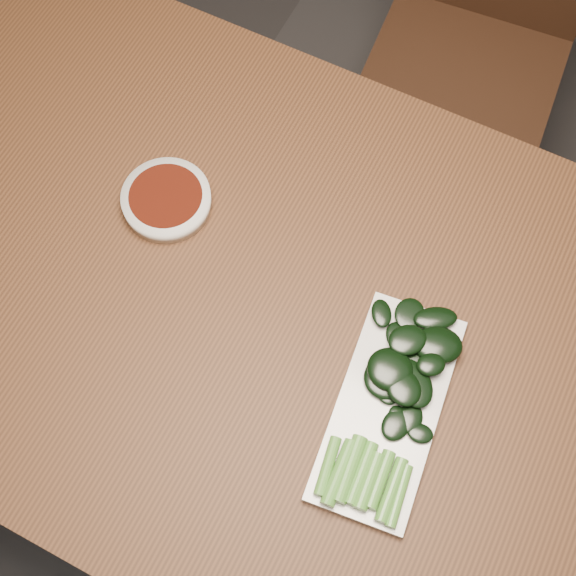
# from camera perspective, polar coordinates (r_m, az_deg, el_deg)

# --- Properties ---
(ground) EXTENTS (6.00, 6.00, 0.00)m
(ground) POSITION_cam_1_polar(r_m,az_deg,el_deg) (1.79, 0.68, -10.97)
(ground) COLOR #2B2929
(ground) RESTS_ON ground
(table) EXTENTS (1.40, 0.80, 0.75)m
(table) POSITION_cam_1_polar(r_m,az_deg,el_deg) (1.14, 1.06, -3.64)
(table) COLOR #3F2312
(table) RESTS_ON ground
(chair_far) EXTENTS (0.41, 0.41, 0.89)m
(chair_far) POSITION_cam_1_polar(r_m,az_deg,el_deg) (1.71, 13.24, 17.15)
(chair_far) COLOR black
(chair_far) RESTS_ON ground
(sauce_bowl) EXTENTS (0.13, 0.13, 0.03)m
(sauce_bowl) POSITION_cam_1_polar(r_m,az_deg,el_deg) (1.14, -8.63, 6.21)
(sauce_bowl) COLOR silver
(sauce_bowl) RESTS_ON table
(serving_plate) EXTENTS (0.16, 0.30, 0.01)m
(serving_plate) POSITION_cam_1_polar(r_m,az_deg,el_deg) (1.03, 7.10, -8.50)
(serving_plate) COLOR silver
(serving_plate) RESTS_ON table
(gai_lan) EXTENTS (0.15, 0.31, 0.02)m
(gai_lan) POSITION_cam_1_polar(r_m,az_deg,el_deg) (1.02, 7.43, -8.22)
(gai_lan) COLOR #4A862E
(gai_lan) RESTS_ON serving_plate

